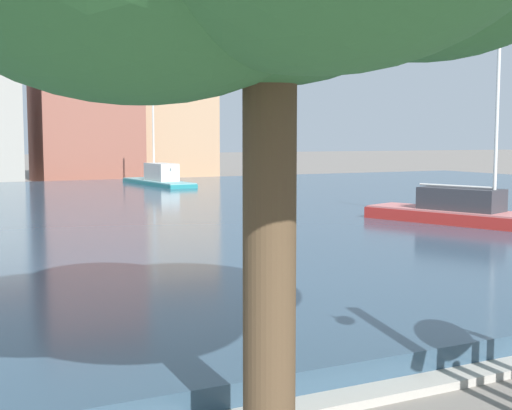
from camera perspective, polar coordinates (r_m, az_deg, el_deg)
harbor_water at (r=29.13m, az=-17.65°, el=-1.08°), size 79.47×42.19×0.43m
quay_edge_coping at (r=9.10m, az=3.94°, el=-16.35°), size 79.47×0.50×0.12m
sailboat_red at (r=24.94m, az=19.02°, el=-1.34°), size 4.77×9.43×7.90m
sailboat_teal at (r=45.38m, az=-8.34°, el=1.89°), size 2.45×9.34×7.77m
townhouse_corner_house at (r=56.20m, az=-13.94°, el=8.76°), size 7.78×7.35×13.46m
townhouse_end_terrace at (r=58.14m, az=-7.58°, el=7.05°), size 7.59×6.12×9.99m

